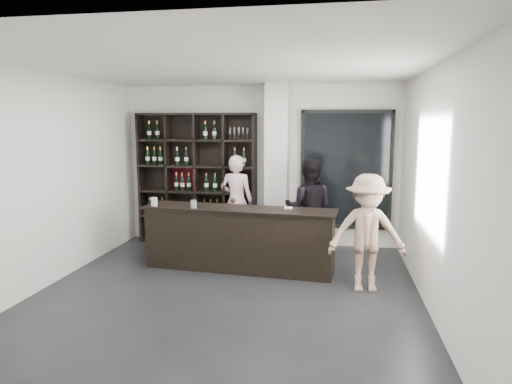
% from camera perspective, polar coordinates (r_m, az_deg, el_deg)
% --- Properties ---
extents(floor, '(5.00, 5.50, 0.01)m').
position_cam_1_polar(floor, '(6.08, -3.85, -12.91)').
color(floor, black).
rests_on(floor, ground).
extents(wine_shelf, '(2.20, 0.35, 2.40)m').
position_cam_1_polar(wine_shelf, '(8.50, -7.37, 1.65)').
color(wine_shelf, black).
rests_on(wine_shelf, floor).
extents(structural_column, '(0.40, 0.40, 2.90)m').
position_cam_1_polar(structural_column, '(8.06, 2.65, 3.12)').
color(structural_column, silver).
rests_on(structural_column, floor).
extents(glass_panel, '(1.60, 0.08, 2.10)m').
position_cam_1_polar(glass_panel, '(8.22, 11.18, 2.73)').
color(glass_panel, black).
rests_on(glass_panel, floor).
extents(tasting_counter, '(2.93, 0.61, 0.96)m').
position_cam_1_polar(tasting_counter, '(6.96, -2.18, -5.86)').
color(tasting_counter, black).
rests_on(tasting_counter, floor).
extents(taster_pink, '(0.65, 0.47, 1.67)m').
position_cam_1_polar(taster_pink, '(8.19, -2.45, -1.14)').
color(taster_pink, beige).
rests_on(taster_pink, floor).
extents(taster_black, '(0.81, 0.63, 1.66)m').
position_cam_1_polar(taster_black, '(7.55, 6.61, -2.06)').
color(taster_black, black).
rests_on(taster_black, floor).
extents(customer, '(1.06, 0.66, 1.57)m').
position_cam_1_polar(customer, '(6.21, 13.73, -5.02)').
color(customer, '#92705F').
rests_on(customer, floor).
extents(wine_glass, '(0.10, 0.10, 0.19)m').
position_cam_1_polar(wine_glass, '(6.80, -2.89, -1.29)').
color(wine_glass, white).
rests_on(wine_glass, tasting_counter).
extents(spit_cup, '(0.10, 0.10, 0.12)m').
position_cam_1_polar(spit_cup, '(6.89, -7.81, -1.50)').
color(spit_cup, silver).
rests_on(spit_cup, tasting_counter).
extents(napkin_stack, '(0.12, 0.12, 0.02)m').
position_cam_1_polar(napkin_stack, '(6.80, 4.05, -2.01)').
color(napkin_stack, white).
rests_on(napkin_stack, tasting_counter).
extents(card_stand, '(0.10, 0.08, 0.13)m').
position_cam_1_polar(card_stand, '(7.15, -12.61, -1.21)').
color(card_stand, white).
rests_on(card_stand, tasting_counter).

